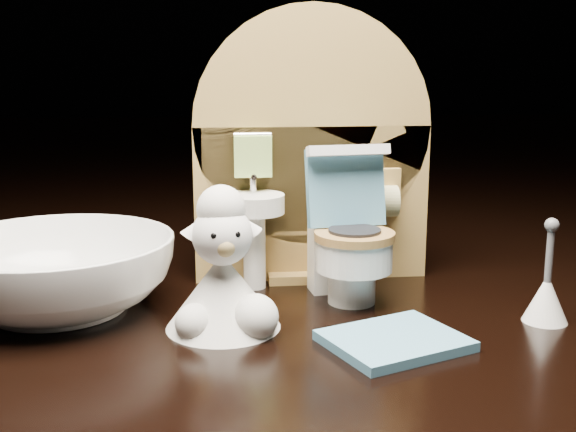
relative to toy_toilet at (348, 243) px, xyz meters
name	(u,v)px	position (x,y,z in m)	size (l,w,h in m)	color
backdrop_panel	(310,162)	(-0.01, 0.04, 0.04)	(0.13, 0.05, 0.15)	#A07C3E
toy_toilet	(348,243)	(0.00, 0.00, 0.00)	(0.04, 0.05, 0.08)	white
bath_mat	(394,341)	(0.01, -0.07, -0.03)	(0.06, 0.05, 0.00)	teal
toilet_brush	(546,295)	(0.09, -0.04, -0.02)	(0.02, 0.02, 0.05)	white
plush_lamb	(224,279)	(-0.06, -0.04, -0.01)	(0.05, 0.05, 0.07)	silver
ceramic_bowl	(57,274)	(-0.15, 0.00, -0.01)	(0.11, 0.11, 0.04)	white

